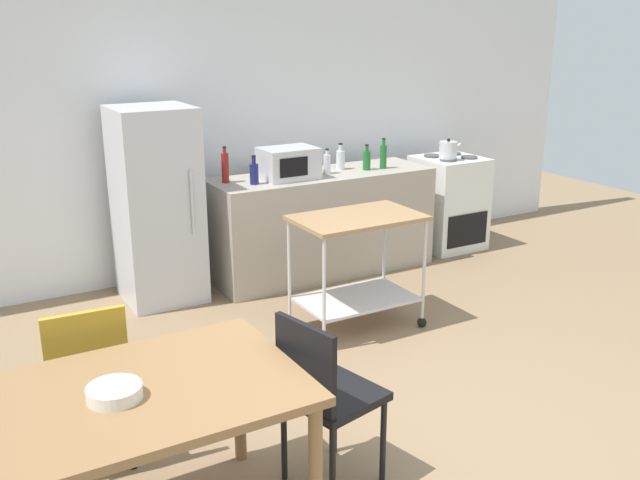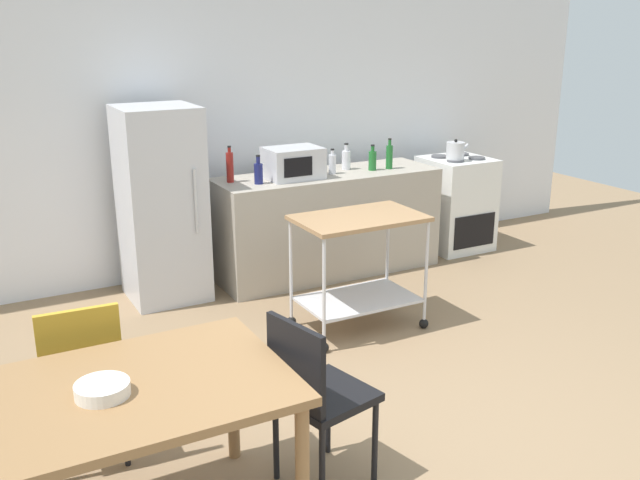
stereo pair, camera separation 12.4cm
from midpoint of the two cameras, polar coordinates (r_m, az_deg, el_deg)
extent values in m
plane|color=#8C7051|center=(4.00, 8.61, -15.76)|extent=(12.00, 12.00, 0.00)
cube|color=white|center=(6.24, -8.89, 10.46)|extent=(8.40, 0.12, 2.90)
cube|color=#A89E8E|center=(6.27, 1.18, 1.36)|extent=(2.00, 0.64, 0.90)
cube|color=olive|center=(3.00, -15.88, -12.07)|extent=(1.50, 0.90, 0.04)
cylinder|color=olive|center=(3.08, -0.21, -18.72)|extent=(0.06, 0.06, 0.71)
cylinder|color=olive|center=(3.68, -6.10, -12.33)|extent=(0.06, 0.06, 0.71)
cube|color=black|center=(3.43, 1.49, -12.39)|extent=(0.48, 0.48, 0.04)
cube|color=black|center=(3.22, -0.87, -10.04)|extent=(0.11, 0.38, 0.40)
cylinder|color=black|center=(3.56, 5.49, -15.90)|extent=(0.03, 0.03, 0.45)
cylinder|color=black|center=(3.76, 1.61, -13.83)|extent=(0.03, 0.03, 0.45)
cylinder|color=black|center=(3.36, 1.29, -18.06)|extent=(0.03, 0.03, 0.45)
cylinder|color=black|center=(3.57, -2.54, -15.68)|extent=(0.03, 0.03, 0.45)
cube|color=gold|center=(3.78, -17.91, -10.29)|extent=(0.42, 0.42, 0.04)
cube|color=gold|center=(3.53, -17.81, -8.38)|extent=(0.38, 0.05, 0.40)
cylinder|color=black|center=(4.07, -15.52, -11.96)|extent=(0.03, 0.03, 0.45)
cylinder|color=black|center=(4.04, -20.38, -12.68)|extent=(0.03, 0.03, 0.45)
cylinder|color=black|center=(3.77, -14.55, -14.32)|extent=(0.03, 0.03, 0.45)
cylinder|color=black|center=(3.74, -19.82, -15.13)|extent=(0.03, 0.03, 0.45)
cube|color=white|center=(7.09, 11.35, 2.90)|extent=(0.60, 0.60, 0.90)
cube|color=black|center=(6.92, 12.85, 0.71)|extent=(0.48, 0.01, 0.32)
cylinder|color=#47474C|center=(6.82, 11.37, 6.30)|extent=(0.16, 0.16, 0.02)
cylinder|color=#47474C|center=(6.99, 13.03, 6.45)|extent=(0.16, 0.16, 0.02)
cylinder|color=#47474C|center=(7.00, 10.12, 6.65)|extent=(0.16, 0.16, 0.02)
cylinder|color=#47474C|center=(7.17, 11.76, 6.79)|extent=(0.16, 0.16, 0.02)
cube|color=silver|center=(5.73, -12.05, 2.80)|extent=(0.60, 0.60, 1.55)
cylinder|color=silver|center=(5.47, -9.33, 3.12)|extent=(0.02, 0.02, 0.50)
cube|color=#A37A51|center=(5.00, 3.89, 1.76)|extent=(0.90, 0.56, 0.03)
cube|color=silver|center=(5.20, 3.75, -4.78)|extent=(0.83, 0.52, 0.02)
cylinder|color=silver|center=(4.71, 1.08, -4.12)|extent=(0.02, 0.02, 0.76)
sphere|color=black|center=(4.88, 1.06, -8.66)|extent=(0.07, 0.07, 0.07)
cylinder|color=silver|center=(5.15, 9.25, -2.44)|extent=(0.02, 0.02, 0.76)
sphere|color=black|center=(5.30, 9.03, -6.67)|extent=(0.07, 0.07, 0.07)
cylinder|color=silver|center=(5.12, -1.67, -2.33)|extent=(0.02, 0.02, 0.76)
sphere|color=black|center=(5.28, -1.63, -6.57)|extent=(0.07, 0.07, 0.07)
cylinder|color=silver|center=(5.53, 6.11, -0.92)|extent=(0.02, 0.02, 0.76)
sphere|color=black|center=(5.67, 5.98, -4.91)|extent=(0.07, 0.07, 0.07)
cylinder|color=maroon|center=(5.84, -6.67, 5.83)|extent=(0.06, 0.06, 0.24)
cylinder|color=maroon|center=(5.81, -6.72, 7.22)|extent=(0.03, 0.03, 0.04)
cylinder|color=black|center=(5.81, -6.73, 7.48)|extent=(0.03, 0.03, 0.01)
cylinder|color=navy|center=(5.76, -4.36, 5.35)|extent=(0.07, 0.07, 0.17)
cylinder|color=navy|center=(5.74, -4.39, 6.44)|extent=(0.03, 0.03, 0.06)
cylinder|color=black|center=(5.73, -4.40, 6.79)|extent=(0.04, 0.04, 0.01)
cube|color=silver|center=(5.95, -1.57, 6.23)|extent=(0.46, 0.34, 0.26)
cube|color=black|center=(5.78, -1.14, 5.90)|extent=(0.25, 0.01, 0.16)
cylinder|color=silver|center=(6.13, 1.58, 6.12)|extent=(0.06, 0.06, 0.17)
cylinder|color=silver|center=(6.11, 1.59, 7.07)|extent=(0.03, 0.03, 0.04)
cylinder|color=black|center=(6.11, 1.59, 7.31)|extent=(0.03, 0.03, 0.01)
cylinder|color=silver|center=(6.32, 2.69, 6.44)|extent=(0.08, 0.08, 0.17)
cylinder|color=silver|center=(6.30, 2.70, 7.43)|extent=(0.03, 0.03, 0.06)
cylinder|color=black|center=(6.29, 2.71, 7.74)|extent=(0.04, 0.04, 0.01)
cylinder|color=#1E6628|center=(6.30, 4.82, 6.38)|extent=(0.07, 0.07, 0.17)
cylinder|color=#1E6628|center=(6.29, 4.84, 7.35)|extent=(0.03, 0.03, 0.05)
cylinder|color=black|center=(6.28, 4.85, 7.61)|extent=(0.03, 0.03, 0.01)
cylinder|color=#1E6628|center=(6.38, 6.17, 6.65)|extent=(0.06, 0.06, 0.21)
cylinder|color=#1E6628|center=(6.35, 6.21, 7.81)|extent=(0.03, 0.03, 0.05)
cylinder|color=black|center=(6.35, 6.22, 8.09)|extent=(0.03, 0.03, 0.01)
cylinder|color=white|center=(2.96, -15.97, -11.51)|extent=(0.22, 0.22, 0.05)
cylinder|color=silver|center=(6.83, 11.37, 7.08)|extent=(0.17, 0.17, 0.16)
sphere|color=black|center=(6.81, 11.42, 7.86)|extent=(0.03, 0.03, 0.03)
cylinder|color=silver|center=(6.90, 12.13, 7.33)|extent=(0.08, 0.02, 0.07)
camera|label=1|loc=(0.06, -89.23, 0.24)|focal=39.69mm
camera|label=2|loc=(0.06, 90.77, -0.24)|focal=39.69mm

